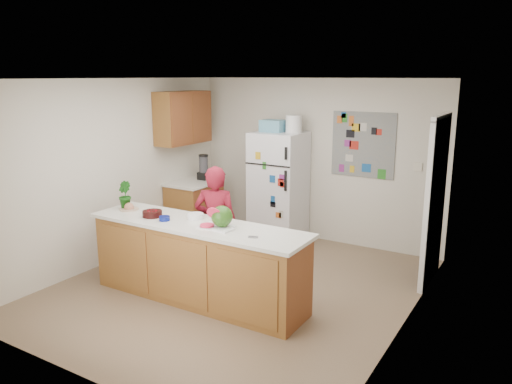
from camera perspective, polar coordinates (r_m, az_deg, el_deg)
The scene contains 26 objects.
floor at distance 6.24m, azimuth -2.20°, elevation -10.91°, with size 4.00×4.50×0.02m, color brown.
wall_back at distance 7.79m, azimuth 6.86°, elevation 3.60°, with size 4.00×0.02×2.50m, color beige.
wall_left at distance 7.12m, azimuth -15.97°, elevation 2.27°, with size 0.02×4.50×2.50m, color beige.
wall_right at distance 5.05m, azimuth 17.14°, elevation -2.17°, with size 0.02×4.50×2.50m, color beige.
ceiling at distance 5.69m, azimuth -2.42°, elevation 12.91°, with size 4.00×4.50×0.02m, color white.
doorway at distance 6.49m, azimuth 19.94°, elevation -1.13°, with size 0.03×0.85×2.04m, color black.
peninsula_base at distance 5.80m, azimuth -6.64°, elevation -8.10°, with size 2.60×0.62×0.88m, color brown.
peninsula_top at distance 5.65m, azimuth -6.76°, elevation -3.75°, with size 2.68×0.70×0.04m, color silver.
side_counter_base at distance 8.06m, azimuth -7.05°, elevation -2.06°, with size 0.60×0.80×0.86m, color brown.
side_counter_top at distance 7.95m, azimuth -7.14°, elevation 1.07°, with size 0.64×0.84×0.04m, color silver.
upper_cabinets at distance 7.85m, azimuth -8.33°, elevation 8.41°, with size 0.35×1.00×0.80m, color brown.
refrigerator at distance 7.73m, azimuth 2.58°, elevation 0.58°, with size 0.75×0.70×1.70m, color silver.
fridge_top_bin at distance 7.62m, azimuth 1.99°, elevation 7.57°, with size 0.35×0.28×0.18m, color #5999B2.
photo_collage at distance 7.45m, azimuth 12.14°, elevation 5.30°, with size 0.95×0.01×0.95m, color slate.
person at distance 6.19m, azimuth -4.60°, elevation -3.73°, with size 0.54×0.35×1.48m, color maroon.
blender_appliance at distance 8.04m, azimuth -6.00°, elevation 2.76°, with size 0.14×0.14×0.38m, color black.
cutting_board at distance 5.46m, azimuth -4.54°, elevation -4.00°, with size 0.36×0.27×0.01m, color white.
watermelon at distance 5.41m, azimuth -3.92°, elevation -2.80°, with size 0.23×0.23×0.23m, color #1E5E18.
watermelon_slice at distance 5.47m, azimuth -5.62°, elevation -3.81°, with size 0.15×0.15×0.02m, color #D82E52.
cherry_bowl at distance 5.98m, azimuth -11.77°, elevation -2.44°, with size 0.23×0.23×0.07m, color black.
white_bowl at distance 5.81m, azimuth -6.93°, elevation -2.76°, with size 0.19×0.19×0.06m, color white.
cobalt_bowl at distance 5.79m, azimuth -10.41°, elevation -2.99°, with size 0.13×0.13×0.05m, color navy.
plate at distance 6.35m, azimuth -14.30°, elevation -1.91°, with size 0.23×0.23×0.02m, color #B9A88E.
paper_towel at distance 5.35m, azimuth -3.72°, elevation -4.33°, with size 0.18×0.16×0.02m, color white.
keys at distance 5.11m, azimuth -0.35°, elevation -5.17°, with size 0.10×0.04×0.01m, color gray.
potted_plant at distance 6.39m, azimuth -14.82°, elevation -0.34°, with size 0.19×0.15×0.34m, color #103D0C.
Camera 1 is at (3.13, -4.76, 2.54)m, focal length 35.00 mm.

